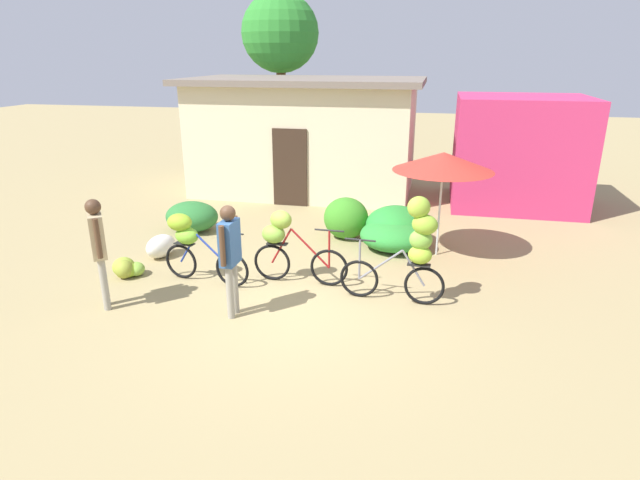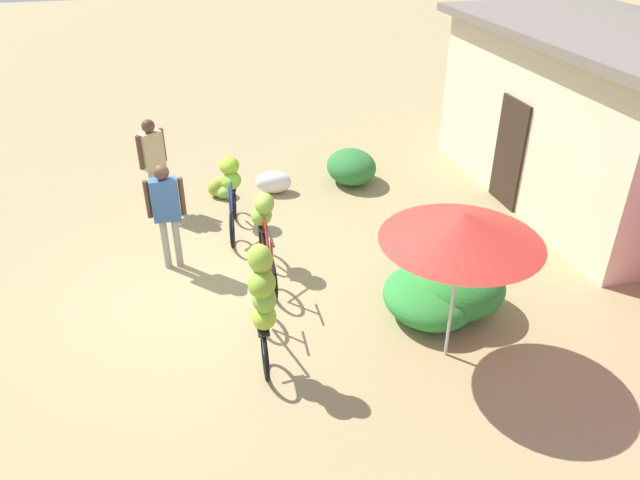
# 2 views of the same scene
# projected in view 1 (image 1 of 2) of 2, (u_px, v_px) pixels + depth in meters

# --- Properties ---
(ground_plane) EXTENTS (60.00, 60.00, 0.00)m
(ground_plane) POSITION_uv_depth(u_px,v_px,m) (286.00, 305.00, 8.40)
(ground_plane) COLOR #9B885B
(building_low) EXTENTS (6.48, 3.81, 3.16)m
(building_low) POSITION_uv_depth(u_px,v_px,m) (305.00, 135.00, 14.96)
(building_low) COLOR beige
(building_low) RESTS_ON ground
(shop_pink) EXTENTS (3.20, 2.80, 2.78)m
(shop_pink) POSITION_uv_depth(u_px,v_px,m) (518.00, 152.00, 13.61)
(shop_pink) COLOR #C42F60
(shop_pink) RESTS_ON ground
(tree_behind_building) EXTENTS (2.50, 2.50, 5.67)m
(tree_behind_building) POSITION_uv_depth(u_px,v_px,m) (280.00, 35.00, 16.99)
(tree_behind_building) COLOR brown
(tree_behind_building) RESTS_ON ground
(hedge_bush_front_left) EXTENTS (1.18, 0.98, 0.67)m
(hedge_bush_front_left) POSITION_uv_depth(u_px,v_px,m) (192.00, 217.00, 11.82)
(hedge_bush_front_left) COLOR #2C7031
(hedge_bush_front_left) RESTS_ON ground
(hedge_bush_front_right) EXTENTS (0.96, 0.82, 0.90)m
(hedge_bush_front_right) POSITION_uv_depth(u_px,v_px,m) (346.00, 218.00, 11.32)
(hedge_bush_front_right) COLOR #3A8824
(hedge_bush_front_right) RESTS_ON ground
(hedge_bush_mid) EXTENTS (1.27, 1.37, 0.79)m
(hedge_bush_mid) POSITION_uv_depth(u_px,v_px,m) (396.00, 225.00, 11.03)
(hedge_bush_mid) COLOR green
(hedge_bush_mid) RESTS_ON ground
(hedge_bush_by_door) EXTENTS (1.40, 1.27, 0.60)m
(hedge_bush_by_door) POSITION_uv_depth(u_px,v_px,m) (395.00, 235.00, 10.69)
(hedge_bush_by_door) COLOR #2D8A34
(hedge_bush_by_door) RESTS_ON ground
(market_umbrella) EXTENTS (1.90, 1.90, 2.05)m
(market_umbrella) POSITION_uv_depth(u_px,v_px,m) (443.00, 162.00, 9.89)
(market_umbrella) COLOR beige
(market_umbrella) RESTS_ON ground
(bicycle_leftmost) EXTENTS (1.65, 0.45, 1.21)m
(bicycle_leftmost) POSITION_uv_depth(u_px,v_px,m) (191.00, 240.00, 9.08)
(bicycle_leftmost) COLOR black
(bicycle_leftmost) RESTS_ON ground
(bicycle_near_pile) EXTENTS (1.68, 0.42, 1.27)m
(bicycle_near_pile) POSITION_uv_depth(u_px,v_px,m) (286.00, 241.00, 9.04)
(bicycle_near_pile) COLOR black
(bicycle_near_pile) RESTS_ON ground
(bicycle_center_loaded) EXTENTS (1.69, 0.41, 1.76)m
(bicycle_center_loaded) POSITION_uv_depth(u_px,v_px,m) (414.00, 244.00, 8.17)
(bicycle_center_loaded) COLOR black
(bicycle_center_loaded) RESTS_ON ground
(banana_pile_on_ground) EXTENTS (0.68, 0.65, 0.36)m
(banana_pile_on_ground) POSITION_uv_depth(u_px,v_px,m) (127.00, 268.00, 9.43)
(banana_pile_on_ground) COLOR #82B03C
(banana_pile_on_ground) RESTS_ON ground
(produce_sack) EXTENTS (0.56, 0.77, 0.44)m
(produce_sack) POSITION_uv_depth(u_px,v_px,m) (161.00, 246.00, 10.34)
(produce_sack) COLOR silver
(produce_sack) RESTS_ON ground
(person_vendor) EXTENTS (0.23, 0.58, 1.74)m
(person_vendor) POSITION_uv_depth(u_px,v_px,m) (230.00, 249.00, 7.73)
(person_vendor) COLOR gray
(person_vendor) RESTS_ON ground
(person_bystander) EXTENTS (0.40, 0.48, 1.76)m
(person_bystander) POSITION_uv_depth(u_px,v_px,m) (98.00, 242.00, 7.98)
(person_bystander) COLOR gray
(person_bystander) RESTS_ON ground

